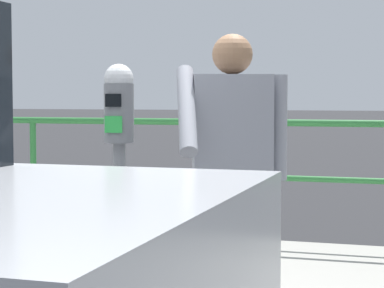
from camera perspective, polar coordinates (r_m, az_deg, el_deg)
name	(u,v)px	position (r m, az deg, el deg)	size (l,w,h in m)	color
sidewalk_curb	(147,286)	(5.41, -3.48, -10.96)	(36.00, 3.26, 0.14)	#9E9B93
parking_meter	(119,141)	(4.03, -5.68, 0.24)	(0.16, 0.17, 1.48)	slate
pedestrian_at_meter	(232,165)	(3.99, 3.14, -1.63)	(0.59, 0.67, 1.64)	#1E233F
background_railing	(203,155)	(6.61, 0.85, -0.85)	(24.06, 0.06, 1.11)	#2D7A38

